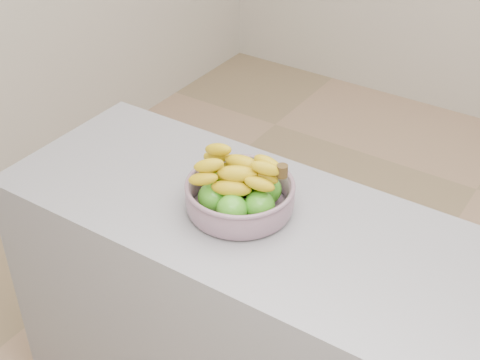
% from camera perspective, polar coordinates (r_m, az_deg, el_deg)
% --- Properties ---
extents(ground, '(4.00, 4.00, 0.00)m').
position_cam_1_polar(ground, '(2.79, 11.98, -13.15)').
color(ground, '#9F7E61').
rests_on(ground, ground).
extents(fruit_bowl, '(0.31, 0.31, 0.17)m').
position_cam_1_polar(fruit_bowl, '(1.84, -0.02, -1.11)').
color(fruit_bowl, '#8A94A6').
rests_on(fruit_bowl, counter).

